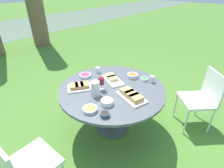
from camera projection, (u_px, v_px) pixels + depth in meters
ground_plane at (112, 127)px, 2.68m from camera, size 40.00×40.00×0.00m
dining_table at (112, 93)px, 2.36m from camera, size 1.41×1.41×0.71m
chair_near_left at (22, 164)px, 1.56m from camera, size 0.43×0.45×0.89m
chair_near_right at (203, 96)px, 2.49m from camera, size 0.61×0.61×0.89m
water_pitcher at (95, 88)px, 2.13m from camera, size 0.12×0.11×0.19m
wine_glass at (101, 81)px, 2.22m from camera, size 0.08×0.08×0.17m
platter_bread_main at (112, 79)px, 2.49m from camera, size 0.33×0.42×0.06m
platter_charcuterie at (79, 86)px, 2.29m from camera, size 0.37×0.35×0.07m
platter_sandwich_side at (131, 95)px, 2.10m from camera, size 0.32×0.43×0.07m
bowl_fries at (90, 109)px, 1.90m from camera, size 0.16×0.16×0.04m
bowl_salad at (144, 79)px, 2.48m from camera, size 0.10×0.10×0.04m
bowl_olives at (105, 114)px, 1.82m from camera, size 0.10×0.10×0.05m
bowl_dip_red at (85, 75)px, 2.58m from camera, size 0.17×0.17×0.04m
bowl_dip_cream at (107, 102)px, 1.99m from camera, size 0.14×0.14×0.06m
bowl_roasted_veg at (132, 76)px, 2.56m from camera, size 0.15×0.15×0.06m
cup_water_near at (152, 79)px, 2.43m from camera, size 0.06×0.06×0.09m
cup_water_far at (98, 70)px, 2.69m from camera, size 0.07×0.07×0.09m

